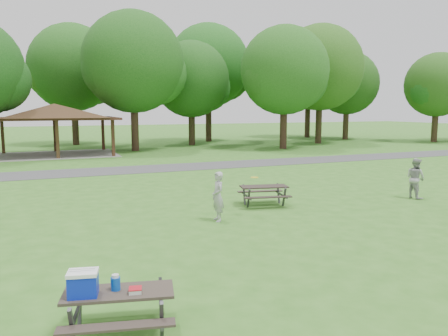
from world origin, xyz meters
TOP-DOWN VIEW (x-y plane):
  - ground at (0.00, 0.00)m, footprint 160.00×160.00m
  - asphalt_path at (0.00, 14.00)m, footprint 120.00×3.20m
  - pavilion at (-4.00, 24.00)m, footprint 8.60×7.01m
  - tree_row_e at (2.10, 25.03)m, footprint 8.40×8.00m
  - tree_row_f at (8.09, 28.53)m, footprint 7.35×7.00m
  - tree_row_g at (14.09, 22.03)m, footprint 7.77×7.40m
  - tree_row_h at (20.10, 25.53)m, footprint 8.61×8.20m
  - tree_row_i at (26.08, 29.03)m, footprint 7.14×6.80m
  - tree_row_j at (32.08, 22.53)m, footprint 6.72×6.40m
  - tree_deep_b at (-1.90, 33.03)m, footprint 8.40×8.00m
  - tree_deep_c at (11.10, 32.03)m, footprint 8.82×8.40m
  - tree_deep_d at (24.10, 33.53)m, footprint 8.40×8.00m
  - picnic_table_near at (-4.19, -3.87)m, footprint 1.90×1.66m
  - picnic_table_middle at (2.20, 3.19)m, footprint 1.91×1.66m
  - frisbee_in_flight at (1.14, 1.84)m, footprint 0.28×0.28m
  - frisbee_thrower at (-0.12, 1.81)m, footprint 0.38×0.57m
  - frisbee_catcher at (8.10, 2.04)m, footprint 0.60×0.77m

SIDE VIEW (x-z plane):
  - ground at x=0.00m, z-range 0.00..0.00m
  - asphalt_path at x=0.00m, z-range 0.00..0.02m
  - picnic_table_middle at x=2.20m, z-range 0.17..0.89m
  - picnic_table_near at x=-4.19m, z-range 0.08..1.23m
  - frisbee_thrower at x=-0.12m, z-range 0.00..1.52m
  - frisbee_catcher at x=8.10m, z-range 0.00..1.55m
  - frisbee_in_flight at x=1.14m, z-range 1.26..1.28m
  - pavilion at x=-4.00m, z-range 1.18..4.94m
  - tree_row_j at x=32.08m, z-range 1.08..10.04m
  - tree_row_f at x=8.09m, z-range 1.06..10.62m
  - tree_row_i at x=26.08m, z-range 1.15..10.67m
  - tree_row_g at x=14.09m, z-range 1.20..11.46m
  - tree_row_e at x=2.10m, z-range 1.27..12.29m
  - tree_deep_b at x=-1.90m, z-range 1.32..12.45m
  - tree_row_h at x=20.10m, z-range 1.34..12.71m
  - tree_deep_d at x=24.10m, z-range 1.39..12.66m
  - tree_deep_c at x=11.10m, z-range 1.49..13.39m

